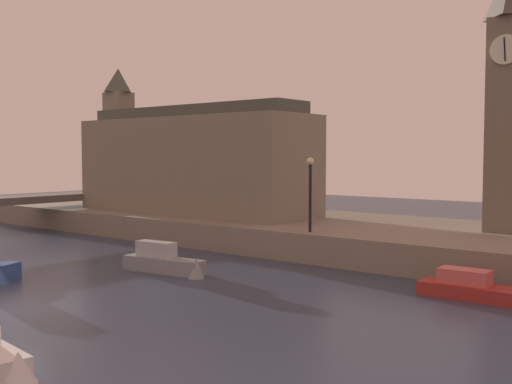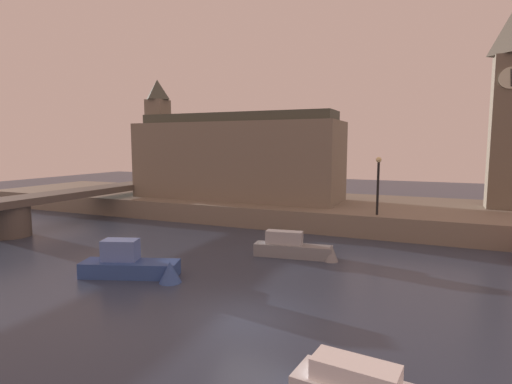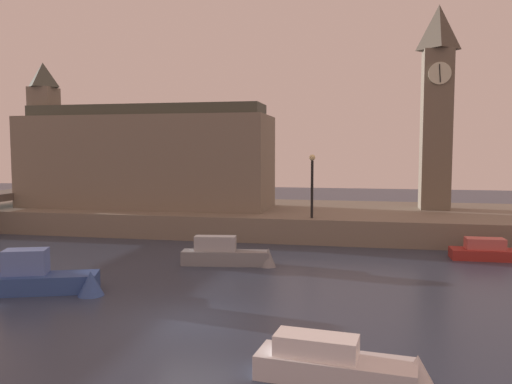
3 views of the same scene
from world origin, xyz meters
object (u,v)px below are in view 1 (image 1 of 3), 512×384
(clock_tower, at_px, (511,91))
(boat_cruiser_grey, at_px, (168,262))
(streetlamp, at_px, (310,186))
(parliament_hall, at_px, (190,161))
(boat_dinghy_red, at_px, (492,292))

(clock_tower, relative_size, boat_cruiser_grey, 2.90)
(clock_tower, height_order, streetlamp, clock_tower)
(parliament_hall, height_order, boat_cruiser_grey, parliament_hall)
(streetlamp, relative_size, boat_dinghy_red, 0.76)
(parliament_hall, relative_size, boat_dinghy_red, 3.58)
(streetlamp, bearing_deg, boat_cruiser_grey, -115.73)
(streetlamp, bearing_deg, boat_dinghy_red, -16.17)
(boat_dinghy_red, height_order, boat_cruiser_grey, boat_cruiser_grey)
(clock_tower, distance_m, boat_cruiser_grey, 19.04)
(clock_tower, bearing_deg, streetlamp, -140.81)
(parliament_hall, relative_size, streetlamp, 4.70)
(streetlamp, bearing_deg, clock_tower, 39.19)
(boat_dinghy_red, xyz_separation_m, boat_cruiser_grey, (-13.40, -3.86, 0.13))
(streetlamp, xyz_separation_m, boat_cruiser_grey, (-3.28, -6.80, -3.38))
(streetlamp, bearing_deg, parliament_hall, 162.70)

